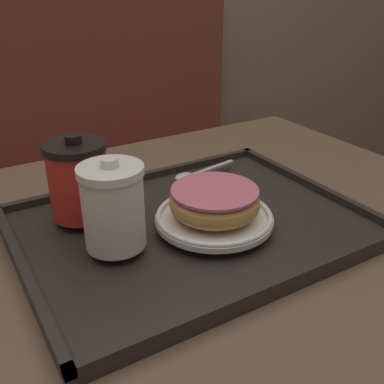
% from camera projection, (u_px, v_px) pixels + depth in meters
% --- Properties ---
extents(booth_bench, '(1.32, 0.44, 1.00)m').
position_uv_depth(booth_bench, '(77.00, 217.00, 1.53)').
color(booth_bench, brown).
rests_on(booth_bench, ground_plane).
extents(cafe_table, '(1.03, 0.81, 0.72)m').
position_uv_depth(cafe_table, '(188.00, 321.00, 0.72)').
color(cafe_table, brown).
rests_on(cafe_table, ground_plane).
extents(serving_tray, '(0.49, 0.37, 0.02)m').
position_uv_depth(serving_tray, '(192.00, 226.00, 0.66)').
color(serving_tray, '#282321').
rests_on(serving_tray, cafe_table).
extents(coffee_cup_front, '(0.08, 0.08, 0.12)m').
position_uv_depth(coffee_cup_front, '(115.00, 208.00, 0.56)').
color(coffee_cup_front, white).
rests_on(coffee_cup_front, serving_tray).
extents(coffee_cup_rear, '(0.09, 0.09, 0.12)m').
position_uv_depth(coffee_cup_rear, '(78.00, 179.00, 0.64)').
color(coffee_cup_rear, red).
rests_on(coffee_cup_rear, serving_tray).
extents(plate_with_chocolate_donut, '(0.17, 0.17, 0.01)m').
position_uv_depth(plate_with_chocolate_donut, '(214.00, 217.00, 0.64)').
color(plate_with_chocolate_donut, white).
rests_on(plate_with_chocolate_donut, serving_tray).
extents(donut_chocolate_glazed, '(0.13, 0.13, 0.04)m').
position_uv_depth(donut_chocolate_glazed, '(214.00, 201.00, 0.63)').
color(donut_chocolate_glazed, tan).
rests_on(donut_chocolate_glazed, plate_with_chocolate_donut).
extents(spoon, '(0.14, 0.04, 0.01)m').
position_uv_depth(spoon, '(192.00, 174.00, 0.78)').
color(spoon, silver).
rests_on(spoon, serving_tray).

